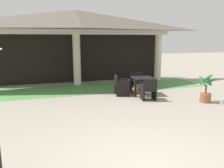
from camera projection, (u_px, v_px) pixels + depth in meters
ground_plane at (149, 167)px, 4.40m from camera, size 60.00×60.00×0.00m
background_pavilion at (76, 27)px, 11.85m from camera, size 10.81×2.76×3.87m
lawn_strip at (82, 89)px, 11.15m from camera, size 12.61×2.41×0.01m
patio_table_near_foreground at (142, 80)px, 10.04m from camera, size 1.04×1.04×0.76m
patio_chair_near_foreground_south at (149, 90)px, 9.17m from camera, size 0.63×0.61×0.89m
patio_chair_near_foreground_north at (137, 82)px, 11.02m from camera, size 0.69×0.63×0.84m
patio_chair_near_foreground_west at (121, 86)px, 9.96m from camera, size 0.67×0.68×0.88m
potted_palm_right_edge at (206, 92)px, 8.85m from camera, size 0.67×0.68×1.11m
terracotta_urn at (135, 90)px, 10.24m from camera, size 0.33×0.33×0.40m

